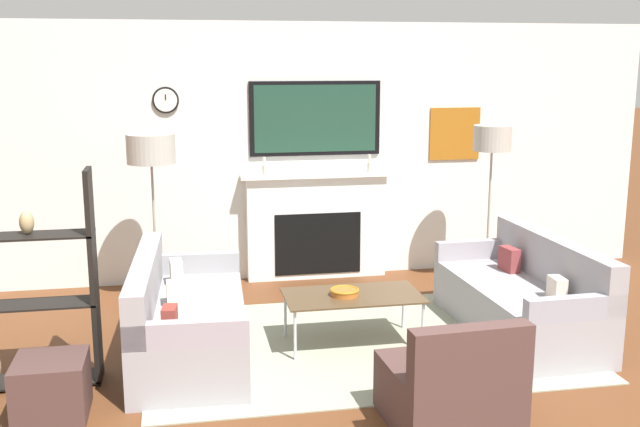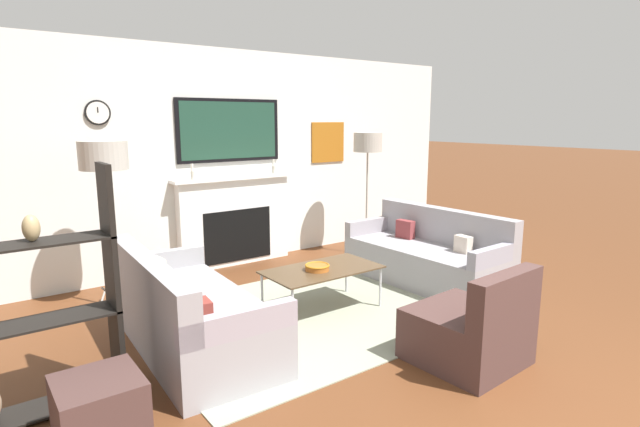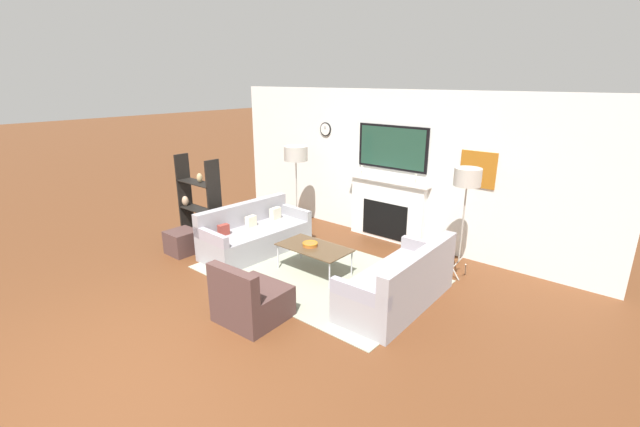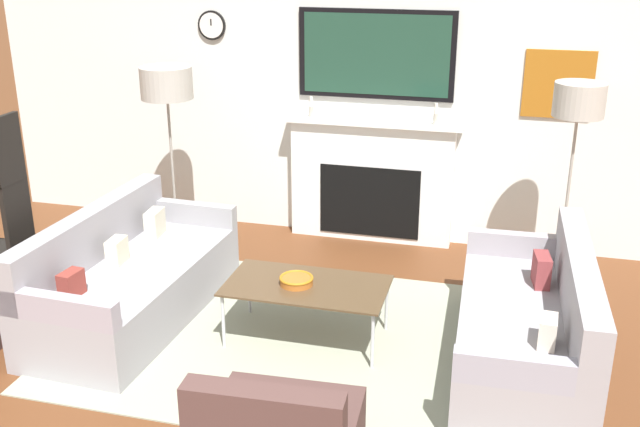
# 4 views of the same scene
# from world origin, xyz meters

# --- Properties ---
(fireplace_wall) EXTENTS (7.43, 0.28, 2.70)m
(fireplace_wall) POSITION_xyz_m (0.00, 5.00, 1.23)
(fireplace_wall) COLOR silver
(fireplace_wall) RESTS_ON ground_plane
(area_rug) EXTENTS (3.47, 2.29, 0.01)m
(area_rug) POSITION_xyz_m (0.00, 2.93, 0.01)
(area_rug) COLOR gray
(area_rug) RESTS_ON ground_plane
(couch_left) EXTENTS (0.93, 1.92, 0.81)m
(couch_left) POSITION_xyz_m (-1.43, 2.93, 0.29)
(couch_left) COLOR #959299
(couch_left) RESTS_ON ground_plane
(couch_right) EXTENTS (0.85, 1.90, 0.83)m
(couch_right) POSITION_xyz_m (1.43, 2.93, 0.29)
(couch_right) COLOR #959299
(couch_right) RESTS_ON ground_plane
(armchair) EXTENTS (0.80, 0.79, 0.78)m
(armchair) POSITION_xyz_m (0.21, 1.41, 0.26)
(armchair) COLOR #48312D
(armchair) RESTS_ON ground_plane
(coffee_table) EXTENTS (1.12, 0.61, 0.43)m
(coffee_table) POSITION_xyz_m (-0.07, 2.94, 0.40)
(coffee_table) COLOR #4C3823
(coffee_table) RESTS_ON ground_plane
(decorative_bowl) EXTENTS (0.24, 0.24, 0.06)m
(decorative_bowl) POSITION_xyz_m (-0.14, 2.92, 0.46)
(decorative_bowl) COLOR #B26124
(decorative_bowl) RESTS_ON coffee_table
(floor_lamp_left) EXTENTS (0.45, 0.45, 1.65)m
(floor_lamp_left) POSITION_xyz_m (-1.67, 4.26, 1.49)
(floor_lamp_left) COLOR #9E998E
(floor_lamp_left) RESTS_ON ground_plane
(floor_lamp_right) EXTENTS (0.38, 0.38, 1.68)m
(floor_lamp_right) POSITION_xyz_m (1.67, 4.26, 1.52)
(floor_lamp_right) COLOR #9E998E
(floor_lamp_right) RESTS_ON ground_plane
(shelf_unit) EXTENTS (0.95, 0.28, 1.57)m
(shelf_unit) POSITION_xyz_m (-2.55, 2.61, 0.72)
(shelf_unit) COLOR black
(shelf_unit) RESTS_ON ground_plane
(ottoman) EXTENTS (0.46, 0.46, 0.40)m
(ottoman) POSITION_xyz_m (-2.31, 2.06, 0.20)
(ottoman) COLOR #48312D
(ottoman) RESTS_ON ground_plane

